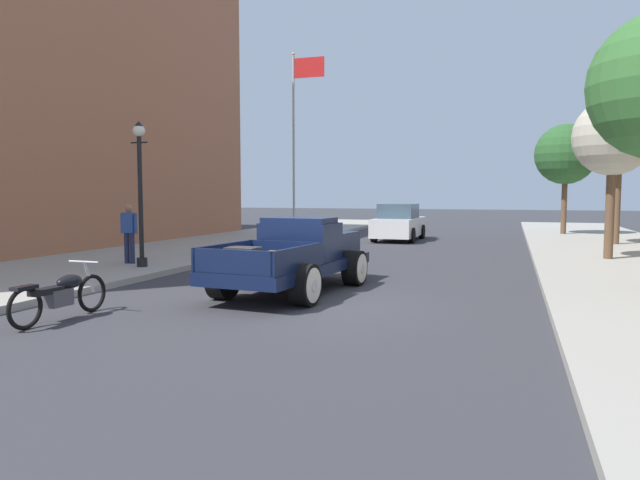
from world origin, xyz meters
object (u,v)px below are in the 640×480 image
(pedestrian_sidewalk_left, at_px, (129,230))
(street_lamp_near, at_px, (140,183))
(motorcycle_parked, at_px, (61,294))
(street_tree_second, at_px, (613,138))
(street_tree_third, at_px, (620,139))
(car_background_white, at_px, (399,223))
(hotrod_truck_navy, at_px, (298,256))
(street_tree_farthest, at_px, (566,155))
(flagpole, at_px, (298,122))

(pedestrian_sidewalk_left, xyz_separation_m, street_lamp_near, (0.77, -0.51, 1.30))
(motorcycle_parked, relative_size, street_tree_second, 0.45)
(street_tree_second, relative_size, street_tree_third, 0.90)
(car_background_white, height_order, pedestrian_sidewalk_left, pedestrian_sidewalk_left)
(car_background_white, xyz_separation_m, street_tree_second, (7.59, -6.65, 2.97))
(hotrod_truck_navy, xyz_separation_m, pedestrian_sidewalk_left, (-5.74, 1.87, 0.33))
(motorcycle_parked, distance_m, pedestrian_sidewalk_left, 6.73)
(hotrod_truck_navy, height_order, motorcycle_parked, hotrod_truck_navy)
(street_tree_second, relative_size, street_tree_farthest, 0.90)
(street_lamp_near, xyz_separation_m, street_tree_farthest, (11.77, 17.34, 1.60))
(flagpole, bearing_deg, hotrod_truck_navy, -69.43)
(motorcycle_parked, xyz_separation_m, street_lamp_near, (-2.30, 5.44, 1.94))
(street_tree_second, bearing_deg, pedestrian_sidewalk_left, -156.83)
(car_background_white, height_order, street_lamp_near, street_lamp_near)
(pedestrian_sidewalk_left, distance_m, flagpole, 15.36)
(car_background_white, relative_size, street_lamp_near, 1.12)
(street_tree_third, bearing_deg, hotrod_truck_navy, -122.19)
(hotrod_truck_navy, xyz_separation_m, street_tree_farthest, (6.80, 18.70, 3.23))
(street_tree_third, bearing_deg, street_tree_second, -100.65)
(hotrod_truck_navy, distance_m, street_tree_third, 15.84)
(hotrod_truck_navy, relative_size, flagpole, 0.55)
(flagpole, xyz_separation_m, street_tree_second, (13.35, -9.10, -2.03))
(hotrod_truck_navy, relative_size, street_tree_third, 0.95)
(street_tree_third, distance_m, street_tree_farthest, 5.79)
(flagpole, bearing_deg, motorcycle_parked, -80.29)
(pedestrian_sidewalk_left, xyz_separation_m, street_tree_third, (13.98, 11.22, 3.09))
(pedestrian_sidewalk_left, distance_m, street_tree_farthest, 21.18)
(car_background_white, height_order, street_tree_second, street_tree_second)
(pedestrian_sidewalk_left, bearing_deg, hotrod_truck_navy, -18.06)
(hotrod_truck_navy, relative_size, car_background_white, 1.16)
(street_tree_third, relative_size, street_tree_farthest, 1.00)
(street_lamp_near, height_order, flagpole, flagpole)
(car_background_white, relative_size, street_tree_second, 0.91)
(hotrod_truck_navy, distance_m, flagpole, 18.31)
(flagpole, xyz_separation_m, street_tree_farthest, (12.99, 2.21, -1.79))
(car_background_white, bearing_deg, pedestrian_sidewalk_left, -113.57)
(hotrod_truck_navy, height_order, street_tree_third, street_tree_third)
(hotrod_truck_navy, bearing_deg, motorcycle_parked, -123.19)
(street_tree_second, bearing_deg, motorcycle_parked, -130.60)
(street_tree_second, bearing_deg, street_tree_third, 79.35)
(motorcycle_parked, relative_size, flagpole, 0.23)
(car_background_white, relative_size, street_tree_farthest, 0.82)
(pedestrian_sidewalk_left, bearing_deg, street_lamp_near, -33.56)
(hotrod_truck_navy, bearing_deg, flagpole, 110.57)
(street_lamp_near, xyz_separation_m, street_tree_second, (12.14, 6.03, 1.35))
(car_background_white, xyz_separation_m, street_tree_third, (8.66, -0.96, 3.41))
(pedestrian_sidewalk_left, bearing_deg, flagpole, 91.76)
(street_lamp_near, bearing_deg, motorcycle_parked, -67.08)
(street_tree_third, bearing_deg, pedestrian_sidewalk_left, -141.25)
(motorcycle_parked, distance_m, street_tree_farthest, 24.92)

